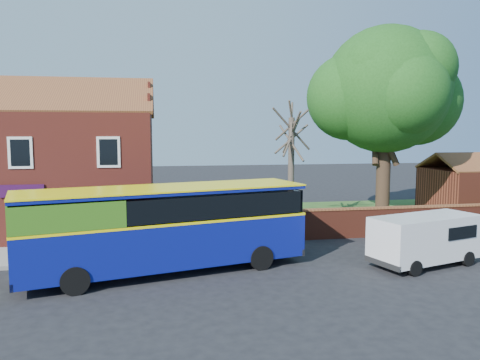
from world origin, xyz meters
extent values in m
plane|color=black|center=(0.00, 0.00, 0.00)|extent=(120.00, 120.00, 0.00)
cube|color=gray|center=(-7.00, 5.75, 0.06)|extent=(18.00, 3.50, 0.12)
cube|color=slate|center=(-7.00, 4.00, 0.07)|extent=(18.00, 0.15, 0.14)
cube|color=#426B28|center=(13.00, 13.00, 0.02)|extent=(26.00, 12.00, 0.04)
cube|color=maroon|center=(-7.00, 11.50, 3.25)|extent=(12.00, 8.00, 6.50)
cube|color=brown|center=(-7.00, 9.50, 7.50)|extent=(12.30, 4.08, 2.16)
cube|color=brown|center=(-7.00, 13.50, 7.50)|extent=(12.30, 4.08, 2.16)
cube|color=black|center=(-7.00, 7.47, 4.60)|extent=(1.10, 0.06, 1.50)
cube|color=#4C0F19|center=(-7.00, 7.45, 1.10)|extent=(0.95, 0.04, 2.10)
cube|color=silver|center=(-7.00, 7.47, 1.15)|extent=(1.20, 0.06, 2.30)
cube|color=#2E0B31|center=(-7.00, 7.44, 2.80)|extent=(2.00, 0.06, 0.60)
cube|color=maroon|center=(13.00, 7.00, 0.75)|extent=(22.00, 0.30, 1.50)
cube|color=brown|center=(13.00, 7.00, 1.55)|extent=(22.00, 0.38, 0.10)
cube|color=brown|center=(22.00, 14.25, 3.55)|extent=(8.20, 2.56, 1.24)
cube|color=navy|center=(-0.40, 2.62, 1.28)|extent=(11.52, 5.45, 1.78)
cube|color=yellow|center=(-0.40, 2.62, 2.17)|extent=(11.54, 5.47, 0.10)
cube|color=black|center=(-0.40, 2.62, 2.70)|extent=(11.09, 5.36, 0.89)
cube|color=#3F7D1B|center=(-3.98, 1.71, 2.70)|extent=(4.38, 3.68, 0.95)
cube|color=navy|center=(-0.40, 2.62, 3.30)|extent=(11.52, 5.45, 0.14)
cube|color=yellow|center=(-0.40, 2.62, 3.38)|extent=(11.57, 5.50, 0.06)
cylinder|color=black|center=(-3.54, 0.47, 0.50)|extent=(1.04, 0.52, 1.01)
cylinder|color=black|center=(-4.19, 3.02, 0.50)|extent=(1.04, 0.52, 1.01)
cylinder|color=black|center=(3.39, 2.22, 0.50)|extent=(1.04, 0.52, 1.01)
cylinder|color=black|center=(2.74, 4.77, 0.50)|extent=(1.04, 0.52, 1.01)
cube|color=silver|center=(10.29, 1.66, 1.19)|extent=(5.11, 3.20, 1.81)
cube|color=black|center=(12.34, 2.28, 1.48)|extent=(0.54, 1.57, 0.71)
cube|color=black|center=(12.53, 2.34, 0.38)|extent=(0.65, 1.85, 0.23)
cylinder|color=black|center=(9.09, 0.36, 0.31)|extent=(0.67, 0.39, 0.63)
cylinder|color=black|center=(8.57, 2.07, 0.31)|extent=(0.67, 0.39, 0.63)
cylinder|color=black|center=(12.00, 1.25, 0.31)|extent=(0.67, 0.39, 0.63)
cylinder|color=black|center=(11.49, 2.95, 0.31)|extent=(0.67, 0.39, 0.63)
cylinder|color=black|center=(13.41, 11.60, 2.50)|extent=(0.87, 0.87, 5.01)
sphere|color=#25641F|center=(13.41, 11.60, 8.17)|extent=(7.84, 7.84, 7.84)
sphere|color=#25641F|center=(15.69, 12.03, 7.51)|extent=(5.66, 5.66, 5.66)
sphere|color=#25641F|center=(11.34, 12.25, 7.73)|extent=(5.45, 5.45, 5.45)
cylinder|color=#4C4238|center=(7.18, 11.01, 3.20)|extent=(0.37, 0.37, 6.41)
cylinder|color=#4C4238|center=(7.18, 11.01, 5.49)|extent=(0.38, 3.12, 2.52)
cylinder|color=#4C4238|center=(7.18, 11.01, 5.26)|extent=(1.63, 2.31, 2.30)
cylinder|color=#4C4238|center=(7.18, 11.01, 5.72)|extent=(2.62, 1.20, 2.55)
camera|label=1|loc=(-0.66, -15.86, 5.62)|focal=35.00mm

